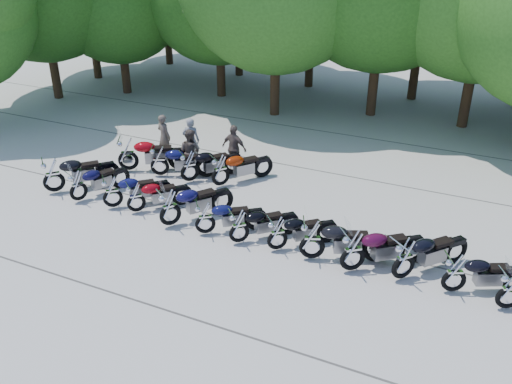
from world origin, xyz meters
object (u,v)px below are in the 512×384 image
at_px(rider_0, 164,137).
at_px(rider_2, 234,148).
at_px(motorcycle_4, 170,207).
at_px(rider_3, 191,141).
at_px(motorcycle_1, 78,185).
at_px(motorcycle_3, 136,197).
at_px(motorcycle_9, 353,250).
at_px(motorcycle_16, 220,169).
at_px(rider_1, 190,151).
at_px(motorcycle_8, 312,239).
at_px(motorcycle_5, 205,217).
at_px(motorcycle_6, 239,226).
at_px(motorcycle_2, 112,191).
at_px(motorcycle_10, 404,258).
at_px(motorcycle_12, 510,289).
at_px(motorcycle_14, 159,160).
at_px(motorcycle_0, 53,174).
at_px(motorcycle_13, 128,153).
at_px(motorcycle_11, 455,273).
at_px(motorcycle_7, 278,233).
at_px(motorcycle_15, 189,165).

height_order(rider_0, rider_2, rider_0).
distance_m(motorcycle_4, rider_3, 4.80).
bearing_deg(motorcycle_1, motorcycle_3, -153.79).
bearing_deg(motorcycle_3, motorcycle_9, -139.81).
relative_size(motorcycle_16, rider_3, 1.32).
xyz_separation_m(motorcycle_16, rider_1, (-1.52, 0.57, 0.18)).
xyz_separation_m(motorcycle_8, rider_1, (-5.84, 3.48, 0.16)).
bearing_deg(motorcycle_5, rider_0, 7.73).
distance_m(motorcycle_3, motorcycle_5, 2.60).
height_order(motorcycle_6, rider_2, rider_2).
relative_size(motorcycle_2, motorcycle_9, 0.90).
distance_m(motorcycle_4, motorcycle_10, 6.78).
relative_size(motorcycle_3, motorcycle_12, 0.95).
distance_m(motorcycle_6, motorcycle_14, 5.34).
height_order(motorcycle_3, rider_0, rider_0).
relative_size(motorcycle_0, motorcycle_12, 1.15).
height_order(motorcycle_9, motorcycle_14, motorcycle_9).
bearing_deg(motorcycle_4, motorcycle_6, -146.01).
xyz_separation_m(motorcycle_4, rider_3, (-1.91, 4.39, 0.20)).
bearing_deg(motorcycle_2, motorcycle_13, -17.18).
xyz_separation_m(motorcycle_8, rider_0, (-7.46, 4.26, 0.19)).
bearing_deg(motorcycle_12, motorcycle_16, 44.61).
bearing_deg(motorcycle_5, motorcycle_11, -125.47).
distance_m(motorcycle_3, rider_2, 4.37).
height_order(motorcycle_0, motorcycle_5, motorcycle_0).
height_order(motorcycle_5, rider_2, rider_2).
height_order(motorcycle_7, rider_1, rider_1).
height_order(motorcycle_12, motorcycle_15, motorcycle_15).
height_order(motorcycle_2, motorcycle_12, motorcycle_2).
relative_size(rider_1, rider_2, 0.96).
bearing_deg(motorcycle_16, motorcycle_14, 40.31).
relative_size(motorcycle_12, motorcycle_13, 0.83).
xyz_separation_m(motorcycle_7, motorcycle_11, (4.62, 0.06, 0.02)).
bearing_deg(motorcycle_5, motorcycle_2, 50.46).
height_order(motorcycle_2, rider_1, rider_1).
xyz_separation_m(motorcycle_9, rider_2, (-5.66, 4.43, 0.18)).
distance_m(motorcycle_6, motorcycle_9, 3.25).
bearing_deg(motorcycle_1, motorcycle_2, -154.11).
bearing_deg(motorcycle_15, motorcycle_5, 167.63).
bearing_deg(motorcycle_12, motorcycle_15, 47.22).
bearing_deg(motorcycle_1, motorcycle_0, 15.36).
height_order(motorcycle_9, motorcycle_16, motorcycle_9).
distance_m(motorcycle_14, rider_1, 1.13).
height_order(motorcycle_4, rider_1, rider_1).
height_order(motorcycle_3, motorcycle_15, motorcycle_15).
height_order(motorcycle_2, rider_2, rider_2).
height_order(motorcycle_3, motorcycle_5, motorcycle_5).
height_order(motorcycle_5, motorcycle_10, motorcycle_10).
bearing_deg(rider_0, motorcycle_14, 134.41).
distance_m(motorcycle_12, motorcycle_14, 11.83).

